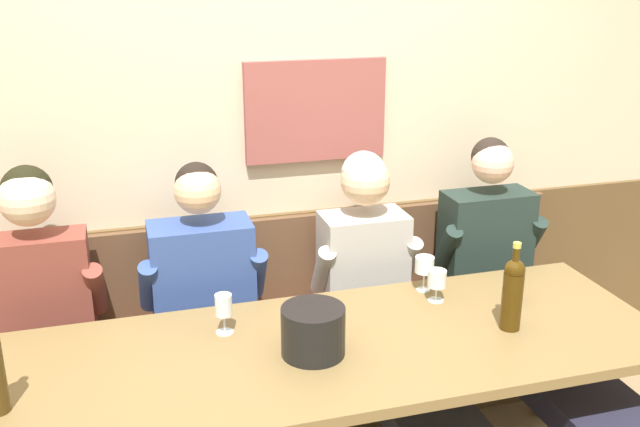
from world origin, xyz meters
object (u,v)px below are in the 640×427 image
person_center_left_seat (216,349)px  wine_glass_center_front (516,282)px  person_right_seat (522,306)px  wine_glass_near_bucket (437,279)px  person_left_seat (389,319)px  ice_bucket (313,331)px  dining_table (331,363)px  person_center_right_seat (39,369)px  wine_glass_mid_right (425,266)px  wine_glass_mid_left (224,307)px  wine_bottle_green_tall (513,292)px  wall_bench (287,362)px

person_center_left_seat → wine_glass_center_front: bearing=-9.6°
person_right_seat → wine_glass_near_bucket: (-0.47, -0.10, 0.23)m
wine_glass_near_bucket → wine_glass_center_front: bearing=-16.6°
person_left_seat → ice_bucket: (-0.44, -0.38, 0.21)m
dining_table → person_center_right_seat: person_center_right_seat is taller
person_center_left_seat → wine_glass_mid_right: bearing=-0.3°
ice_bucket → wine_glass_mid_right: 0.69m
ice_bucket → wine_glass_mid_left: size_ratio=1.46×
dining_table → person_left_seat: 0.50m
person_center_right_seat → wine_glass_mid_left: (0.67, -0.13, 0.22)m
wine_glass_mid_left → person_center_right_seat: bearing=169.0°
person_center_left_seat → person_right_seat: bearing=-0.4°
person_center_right_seat → person_left_seat: (1.39, 0.02, -0.00)m
person_left_seat → wine_glass_mid_right: person_left_seat is taller
person_left_seat → wine_bottle_green_tall: 0.59m
person_center_right_seat → wine_bottle_green_tall: size_ratio=3.82×
wine_glass_mid_left → wine_glass_center_front: size_ratio=1.19×
person_left_seat → wine_bottle_green_tall: person_left_seat is taller
person_right_seat → person_left_seat: bearing=177.9°
wine_bottle_green_tall → wine_glass_center_front: wine_bottle_green_tall is taller
wine_glass_mid_left → wine_glass_center_front: bearing=-3.1°
person_center_left_seat → dining_table: bearing=-41.7°
person_center_right_seat → ice_bucket: person_center_right_seat is taller
person_left_seat → wine_glass_mid_right: bearing=-6.6°
wall_bench → wine_bottle_green_tall: bearing=-48.5°
ice_bucket → wine_glass_center_front: ice_bucket is taller
wine_glass_center_front → person_right_seat: bearing=48.5°
person_center_left_seat → wine_glass_center_front: 1.23m
person_center_right_seat → person_left_seat: bearing=0.7°
wall_bench → wine_bottle_green_tall: wine_bottle_green_tall is taller
ice_bucket → wine_glass_near_bucket: size_ratio=1.68×
person_center_left_seat → wine_glass_mid_left: (0.02, -0.14, 0.24)m
person_center_right_seat → dining_table: bearing=-17.7°
ice_bucket → wine_glass_near_bucket: bearing=24.0°
wall_bench → ice_bucket: size_ratio=12.39×
ice_bucket → wine_glass_mid_left: 0.36m
person_center_left_seat → wine_bottle_green_tall: (1.05, -0.40, 0.29)m
wine_bottle_green_tall → wine_glass_mid_right: 0.43m
person_right_seat → wine_glass_mid_left: (-1.34, -0.13, 0.24)m
wine_bottle_green_tall → wine_glass_near_bucket: bearing=120.1°
ice_bucket → person_center_right_seat: bearing=158.9°
person_right_seat → person_center_left_seat: bearing=179.6°
person_center_left_seat → wine_bottle_green_tall: 1.16m
person_left_seat → ice_bucket: bearing=-138.9°
person_center_left_seat → wine_bottle_green_tall: person_center_left_seat is taller
person_left_seat → ice_bucket: 0.62m
dining_table → wine_glass_near_bucket: wine_glass_near_bucket is taller
person_center_right_seat → wine_glass_near_bucket: person_center_right_seat is taller
wine_bottle_green_tall → wine_glass_mid_left: 1.07m
wine_bottle_green_tall → person_center_right_seat: bearing=167.0°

